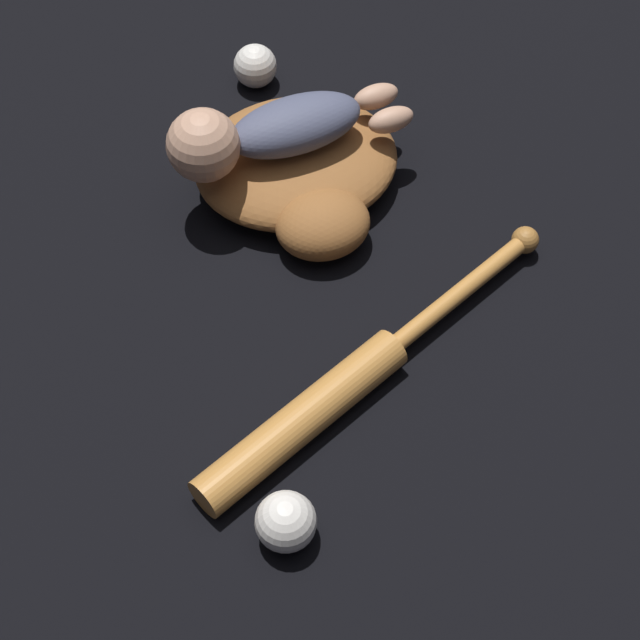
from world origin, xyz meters
TOP-DOWN VIEW (x-y plane):
  - ground_plane at (0.00, 0.00)m, footprint 6.00×6.00m
  - baseball_glove at (0.03, 0.02)m, footprint 0.33×0.33m
  - baby_figure at (0.08, 0.00)m, footprint 0.37×0.11m
  - baseball_bat at (0.13, 0.39)m, footprint 0.59×0.26m
  - baseball at (0.25, 0.54)m, footprint 0.08×0.08m
  - baseball_spare at (0.02, -0.23)m, footprint 0.07×0.07m

SIDE VIEW (x-z plane):
  - ground_plane at x=0.00m, z-range 0.00..0.00m
  - baseball_bat at x=0.13m, z-range 0.00..0.06m
  - baseball_spare at x=0.02m, z-range 0.00..0.07m
  - baseball at x=0.25m, z-range 0.00..0.08m
  - baseball_glove at x=0.03m, z-range 0.00..0.08m
  - baby_figure at x=0.08m, z-range 0.07..0.18m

